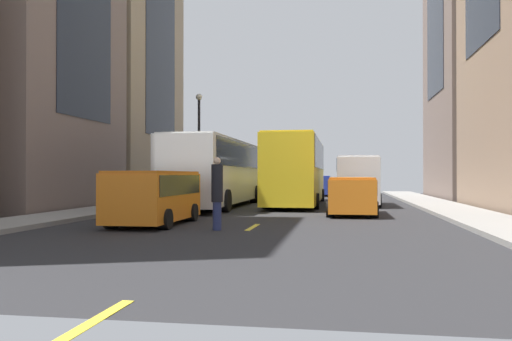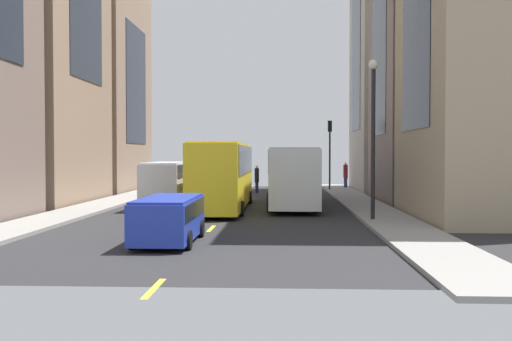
# 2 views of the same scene
# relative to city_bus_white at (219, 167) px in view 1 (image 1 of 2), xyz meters

# --- Properties ---
(ground_plane) EXTENTS (41.70, 41.70, 0.00)m
(ground_plane) POSITION_rel_city_bus_white_xyz_m (3.48, 0.33, -2.01)
(ground_plane) COLOR #28282B
(sidewalk_west) EXTENTS (2.48, 44.00, 0.15)m
(sidewalk_west) POSITION_rel_city_bus_white_xyz_m (-4.13, 0.33, -1.93)
(sidewalk_west) COLOR gray
(sidewalk_west) RESTS_ON ground
(sidewalk_east) EXTENTS (2.48, 44.00, 0.15)m
(sidewalk_east) POSITION_rel_city_bus_white_xyz_m (11.09, 0.33, -1.93)
(sidewalk_east) COLOR gray
(sidewalk_east) RESTS_ON ground
(lane_stripe_0) EXTENTS (0.16, 2.00, 0.01)m
(lane_stripe_0) POSITION_rel_city_bus_white_xyz_m (3.48, -20.67, -2.00)
(lane_stripe_0) COLOR yellow
(lane_stripe_0) RESTS_ON ground
(lane_stripe_1) EXTENTS (0.16, 2.00, 0.01)m
(lane_stripe_1) POSITION_rel_city_bus_white_xyz_m (3.48, -10.17, -2.00)
(lane_stripe_1) COLOR yellow
(lane_stripe_1) RESTS_ON ground
(lane_stripe_2) EXTENTS (0.16, 2.00, 0.01)m
(lane_stripe_2) POSITION_rel_city_bus_white_xyz_m (3.48, 0.33, -2.00)
(lane_stripe_2) COLOR yellow
(lane_stripe_2) RESTS_ON ground
(lane_stripe_3) EXTENTS (0.16, 2.00, 0.01)m
(lane_stripe_3) POSITION_rel_city_bus_white_xyz_m (3.48, 10.83, -2.00)
(lane_stripe_3) COLOR yellow
(lane_stripe_3) RESTS_ON ground
(lane_stripe_4) EXTENTS (0.16, 2.00, 0.01)m
(lane_stripe_4) POSITION_rel_city_bus_white_xyz_m (3.48, 21.33, -2.00)
(lane_stripe_4) COLOR yellow
(lane_stripe_4) RESTS_ON ground
(building_west_1) EXTENTS (6.94, 9.29, 18.82)m
(building_west_1) POSITION_rel_city_bus_white_xyz_m (-9.00, -3.45, 7.40)
(building_west_1) COLOR #7A665B
(building_west_1) RESTS_ON ground
(building_west_2) EXTENTS (8.35, 9.94, 18.51)m
(building_west_2) POSITION_rel_city_bus_white_xyz_m (-9.71, 6.75, 7.25)
(building_west_2) COLOR tan
(building_west_2) RESTS_ON ground
(city_bus_white) EXTENTS (2.80, 12.79, 3.35)m
(city_bus_white) POSITION_rel_city_bus_white_xyz_m (0.00, 0.00, 0.00)
(city_bus_white) COLOR silver
(city_bus_white) RESTS_ON ground
(streetcar_yellow) EXTENTS (2.70, 12.11, 3.59)m
(streetcar_yellow) POSITION_rel_city_bus_white_xyz_m (3.81, 2.35, 0.11)
(streetcar_yellow) COLOR yellow
(streetcar_yellow) RESTS_ON ground
(delivery_van_white) EXTENTS (2.25, 5.48, 2.58)m
(delivery_van_white) POSITION_rel_city_bus_white_xyz_m (7.01, 1.98, -0.50)
(delivery_van_white) COLOR white
(delivery_van_white) RESTS_ON ground
(car_blue_0) EXTENTS (1.97, 4.62, 1.55)m
(car_blue_0) POSITION_rel_city_bus_white_xyz_m (4.45, 14.60, -1.09)
(car_blue_0) COLOR #2338AD
(car_blue_0) RESTS_ON ground
(car_orange_1) EXTENTS (2.02, 4.53, 1.75)m
(car_orange_1) POSITION_rel_city_bus_white_xyz_m (0.16, -9.81, -0.98)
(car_orange_1) COLOR orange
(car_orange_1) RESTS_ON ground
(car_orange_2) EXTENTS (1.95, 4.34, 1.53)m
(car_orange_2) POSITION_rel_city_bus_white_xyz_m (6.59, -4.58, -1.11)
(car_orange_2) COLOR orange
(car_orange_2) RESTS_ON ground
(pedestrian_crossing_mid) EXTENTS (0.34, 0.34, 2.15)m
(pedestrian_crossing_mid) POSITION_rel_city_bus_white_xyz_m (2.58, -11.11, -0.87)
(pedestrian_crossing_mid) COLOR navy
(pedestrian_crossing_mid) RESTS_ON ground
(streetlamp_near) EXTENTS (0.44, 0.44, 7.03)m
(streetlamp_near) POSITION_rel_city_bus_white_xyz_m (-3.39, 8.28, 2.45)
(streetlamp_near) COLOR black
(streetlamp_near) RESTS_ON ground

